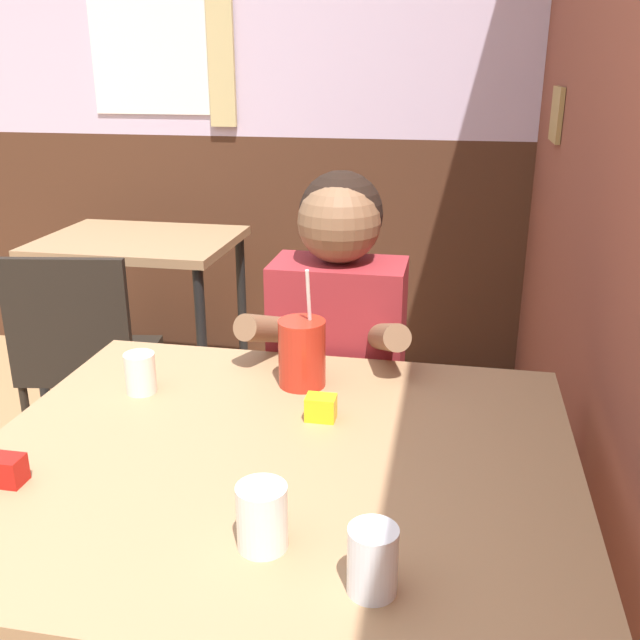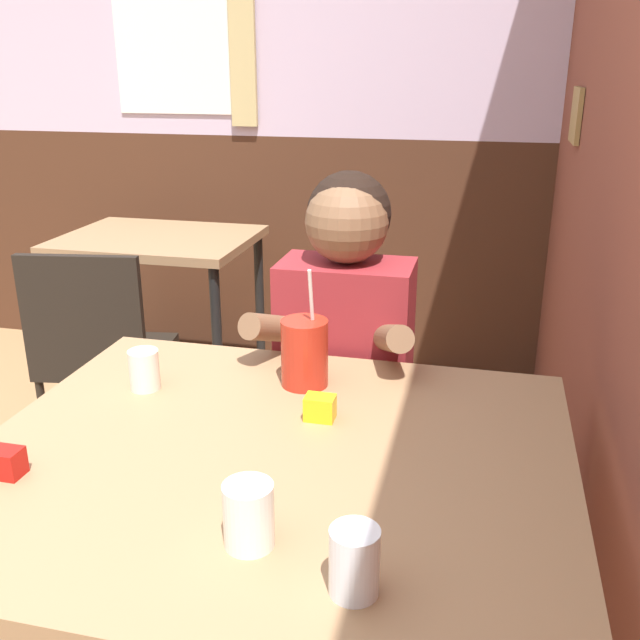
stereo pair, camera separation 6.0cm
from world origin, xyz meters
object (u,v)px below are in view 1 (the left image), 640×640
(chair_near_window, at_px, (84,351))
(main_table, at_px, (274,482))
(person_seated, at_px, (338,380))
(cocktail_pitcher, at_px, (302,353))
(background_table, at_px, (140,260))

(chair_near_window, bearing_deg, main_table, -55.03)
(chair_near_window, height_order, person_seated, person_seated)
(chair_near_window, relative_size, cocktail_pitcher, 3.16)
(main_table, xyz_separation_m, cocktail_pitcher, (-0.01, 0.30, 0.13))
(chair_near_window, distance_m, cocktail_pitcher, 1.15)
(background_table, bearing_deg, main_table, -58.10)
(background_table, xyz_separation_m, cocktail_pitcher, (0.97, -1.27, 0.17))
(background_table, relative_size, chair_near_window, 0.91)
(main_table, distance_m, background_table, 1.85)
(main_table, relative_size, cocktail_pitcher, 4.07)
(chair_near_window, bearing_deg, person_seated, -28.90)
(person_seated, height_order, cocktail_pitcher, person_seated)
(background_table, xyz_separation_m, person_seated, (1.00, -0.97, -0.02))
(cocktail_pitcher, bearing_deg, chair_near_window, 144.77)
(main_table, relative_size, background_table, 1.41)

